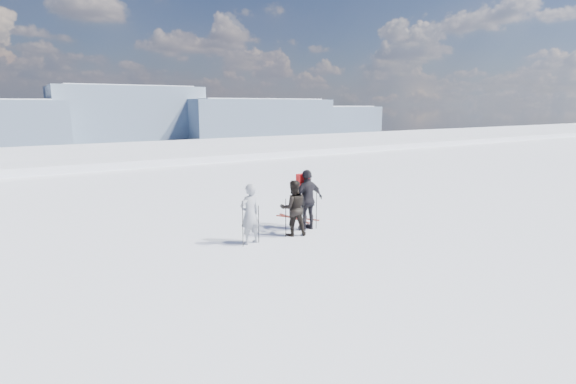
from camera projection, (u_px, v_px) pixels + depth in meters
name	position (u px, v px, depth m)	size (l,w,h in m)	color
lake_basin	(139.00, 232.00, 37.97)	(820.00, 820.00, 71.62)	white
far_mountain_range	(50.00, 118.00, 405.81)	(770.00, 110.00, 53.00)	slate
skier_grey	(250.00, 214.00, 13.23)	(0.66, 0.43, 1.82)	#9296A0
skier_dark	(293.00, 208.00, 14.11)	(0.86, 0.67, 1.77)	black
skier_pack	(308.00, 200.00, 14.76)	(1.18, 0.49, 2.01)	black
backpack	(303.00, 160.00, 14.71)	(0.43, 0.24, 0.59)	red
ski_poles	(285.00, 217.00, 14.02)	(2.97, 0.52, 1.37)	black
skis_loose	(296.00, 218.00, 16.36)	(0.99, 1.70, 0.03)	black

